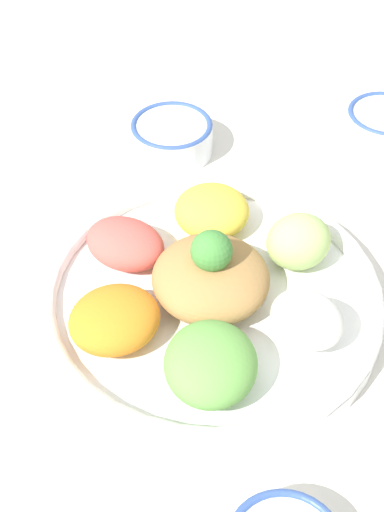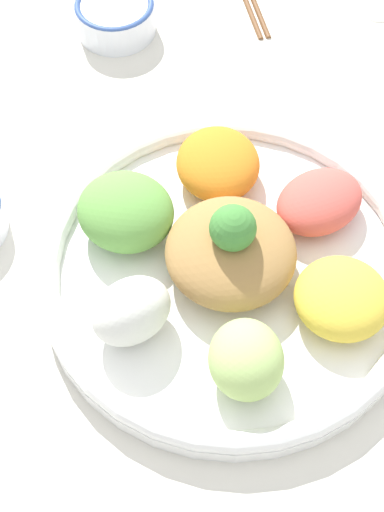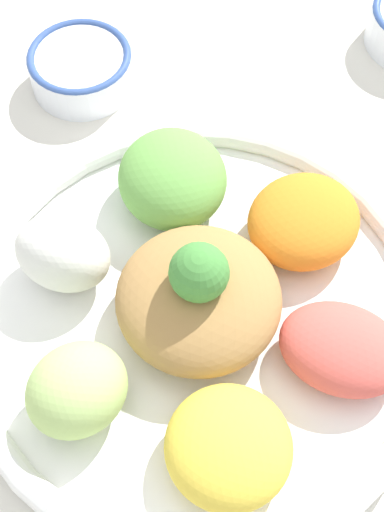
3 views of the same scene
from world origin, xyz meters
name	(u,v)px [view 1 (image 1 of 3)]	position (x,y,z in m)	size (l,w,h in m)	color
ground_plane	(229,293)	(0.00, 0.00, 0.00)	(2.40, 2.40, 0.00)	silver
salad_platter	(209,292)	(-0.03, 0.02, 0.03)	(0.37, 0.37, 0.11)	white
rice_bowl_blue	(384,124)	(0.32, -0.17, 0.02)	(0.11, 0.11, 0.04)	white
sauce_bowl_dark	(172,136)	(0.24, 0.11, 0.03)	(0.11, 0.11, 0.05)	white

